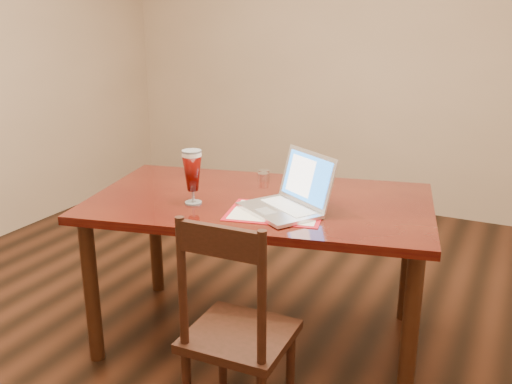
% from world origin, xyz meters
% --- Properties ---
extents(ground, '(5.00, 5.00, 0.00)m').
position_xyz_m(ground, '(0.00, 0.00, 0.00)').
color(ground, black).
rests_on(ground, ground).
extents(dining_table, '(1.81, 1.26, 1.04)m').
position_xyz_m(dining_table, '(0.15, 0.14, 0.69)').
color(dining_table, '#471209').
rests_on(dining_table, ground).
extents(dining_chair, '(0.41, 0.39, 0.95)m').
position_xyz_m(dining_chair, '(0.36, -0.51, 0.44)').
color(dining_chair, black).
rests_on(dining_chair, ground).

